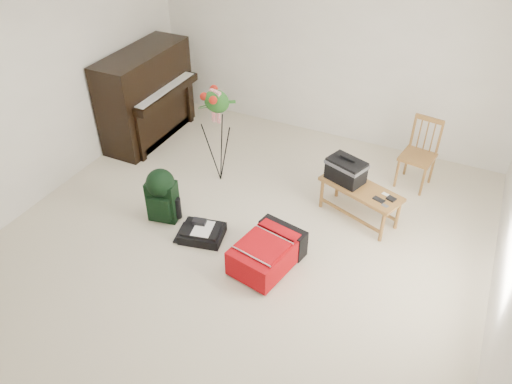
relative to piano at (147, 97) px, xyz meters
The scene contains 11 objects.
floor 2.77m from the piano, 36.20° to the right, with size 5.00×5.50×0.01m, color beige.
ceiling 3.31m from the piano, 36.20° to the right, with size 5.00×5.50×0.01m, color white.
wall_back 2.55m from the piano, 27.74° to the left, with size 5.00×0.04×2.50m, color white.
wall_left 1.76m from the piano, 101.09° to the right, with size 0.04×5.50×2.50m, color white.
piano is the anchor object (origin of this frame).
bench 3.10m from the piano, ahead, with size 1.00×0.67×0.71m.
dining_chair 3.66m from the piano, ahead, with size 0.43×0.43×0.87m.
red_suitcase 3.08m from the piano, 31.92° to the right, with size 0.63×0.82×0.32m.
black_duffel 2.44m from the piano, 41.74° to the right, with size 0.52×0.45×0.19m.
green_backpack 1.94m from the piano, 50.70° to the right, with size 0.36×0.33×0.65m.
flower_stand 1.52m from the piano, 20.63° to the right, with size 0.49×0.49×1.26m.
Camera 1 is at (1.89, -3.40, 3.66)m, focal length 35.00 mm.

